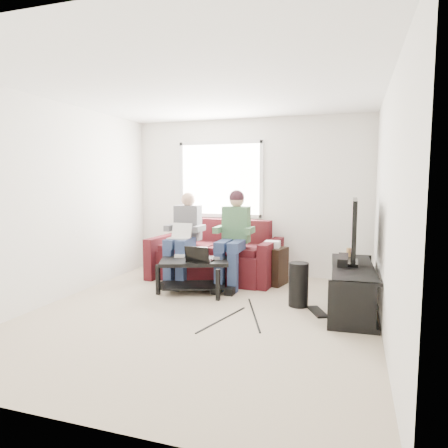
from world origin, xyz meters
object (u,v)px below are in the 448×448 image
Objects in this scene: tv_stand at (352,290)px; subwoofer at (298,284)px; tv at (354,228)px; end_table at (272,265)px; sofa at (216,257)px; coffee_table at (194,268)px.

tv_stand is 0.65m from subwoofer.
tv is at bearing 91.47° from tv_stand.
subwoofer is 0.83× the size of end_table.
tv_stand is at bearing -25.24° from sofa.
sofa is at bearing 154.76° from tv_stand.
tv is (2.12, 0.00, 0.66)m from coffee_table.
end_table is (-0.53, 0.97, 0.02)m from subwoofer.
coffee_table is at bearing -139.77° from end_table.
sofa is 3.71× the size of subwoofer.
subwoofer is (1.47, -1.07, -0.06)m from sofa.
end_table reaches higher than tv_stand.
end_table is (-1.17, 0.90, 0.06)m from tv_stand.
sofa is 1.87× the size of tv.
sofa is 1.91× the size of coffee_table.
subwoofer is (-0.64, -0.17, -0.72)m from tv.
coffee_table is 0.98× the size of tv.
coffee_table is 2.13m from tv_stand.
tv_stand is (2.11, -1.00, -0.10)m from sofa.
tv_stand is at bearing -88.53° from tv.
subwoofer is at bearing -35.99° from sofa.
coffee_table is at bearing 177.42° from tv_stand.
end_table is (-1.17, 0.80, -0.70)m from tv.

